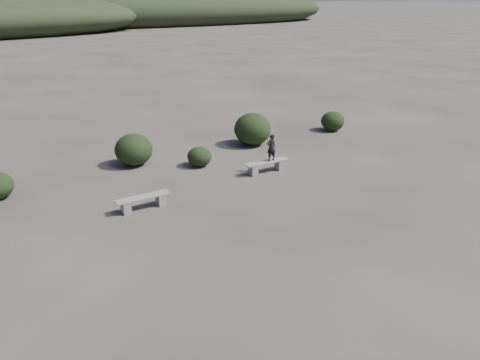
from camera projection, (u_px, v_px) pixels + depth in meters
ground at (327, 262)px, 11.63m from camera, size 1200.00×1200.00×0.00m
bench_left at (143, 201)px, 14.43m from camera, size 1.72×0.36×0.43m
bench_right at (266, 166)px, 17.47m from camera, size 1.78×0.46×0.44m
seated_person at (271, 147)px, 17.31m from camera, size 0.38×0.26×1.01m
shrub_b at (134, 150)px, 18.13m from camera, size 1.45×1.45×1.25m
shrub_c at (200, 157)px, 18.10m from camera, size 0.96×0.96×0.77m
shrub_d at (252, 129)px, 20.61m from camera, size 1.63×1.63×1.43m
shrub_e at (333, 121)px, 22.92m from camera, size 1.14×1.14×0.95m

